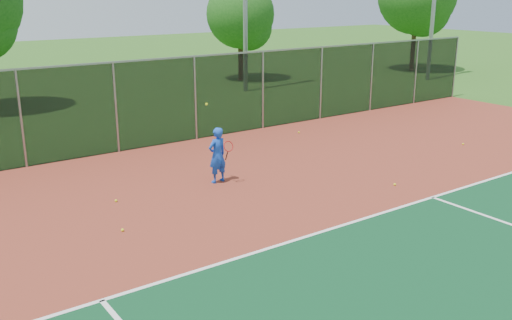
{
  "coord_description": "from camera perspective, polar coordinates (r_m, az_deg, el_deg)",
  "views": [
    {
      "loc": [
        -9.9,
        -5.8,
        5.24
      ],
      "look_at": [
        -2.27,
        5.0,
        1.3
      ],
      "focal_mm": 40.0,
      "sensor_mm": 36.0,
      "label": 1
    }
  ],
  "objects": [
    {
      "name": "ground",
      "position": [
        12.62,
        22.37,
        -9.29
      ],
      "size": [
        120.0,
        120.0,
        0.0
      ],
      "primitive_type": "plane",
      "color": "#285919",
      "rests_on": "ground"
    },
    {
      "name": "court_apron",
      "position": [
        13.65,
        15.33,
        -6.57
      ],
      "size": [
        30.0,
        20.0,
        0.02
      ],
      "primitive_type": "cube",
      "color": "maroon",
      "rests_on": "ground"
    },
    {
      "name": "fence_back",
      "position": [
        20.7,
        -6.1,
        6.26
      ],
      "size": [
        30.0,
        0.06,
        3.03
      ],
      "color": "black",
      "rests_on": "court_apron"
    },
    {
      "name": "tennis_player",
      "position": [
        16.0,
        -3.88,
        0.5
      ],
      "size": [
        0.62,
        0.64,
        2.29
      ],
      "color": "blue",
      "rests_on": "court_apron"
    },
    {
      "name": "practice_ball_0",
      "position": [
        21.81,
        4.31,
        2.79
      ],
      "size": [
        0.07,
        0.07,
        0.07
      ],
      "primitive_type": "sphere",
      "color": "yellow",
      "rests_on": "court_apron"
    },
    {
      "name": "practice_ball_1",
      "position": [
        16.36,
        13.7,
        -2.39
      ],
      "size": [
        0.07,
        0.07,
        0.07
      ],
      "primitive_type": "sphere",
      "color": "yellow",
      "rests_on": "court_apron"
    },
    {
      "name": "practice_ball_2",
      "position": [
        21.36,
        20.0,
        1.52
      ],
      "size": [
        0.07,
        0.07,
        0.07
      ],
      "primitive_type": "sphere",
      "color": "yellow",
      "rests_on": "court_apron"
    },
    {
      "name": "practice_ball_3",
      "position": [
        15.12,
        -13.82,
        -3.97
      ],
      "size": [
        0.07,
        0.07,
        0.07
      ],
      "primitive_type": "sphere",
      "color": "yellow",
      "rests_on": "court_apron"
    },
    {
      "name": "practice_ball_4",
      "position": [
        13.3,
        -13.21,
        -6.84
      ],
      "size": [
        0.07,
        0.07,
        0.07
      ],
      "primitive_type": "sphere",
      "color": "yellow",
      "rests_on": "court_apron"
    },
    {
      "name": "tree_back_mid",
      "position": [
        34.8,
        -1.37,
        14.07
      ],
      "size": [
        4.03,
        4.03,
        5.92
      ],
      "color": "#342313",
      "rests_on": "ground"
    }
  ]
}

